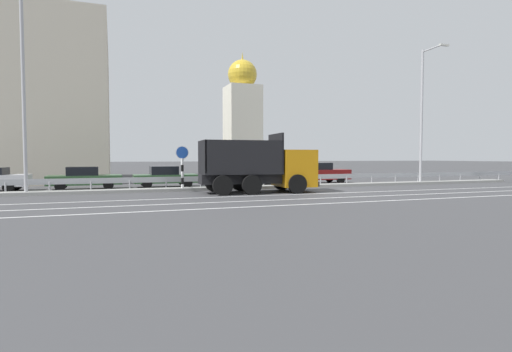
# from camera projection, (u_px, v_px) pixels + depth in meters

# --- Properties ---
(ground_plane) EXTENTS (320.00, 320.00, 0.00)m
(ground_plane) POSITION_uv_depth(u_px,v_px,m) (318.00, 190.00, 23.63)
(ground_plane) COLOR #424244
(lane_strip_0) EXTENTS (63.71, 0.16, 0.01)m
(lane_strip_0) POSITION_uv_depth(u_px,v_px,m) (269.00, 195.00, 20.50)
(lane_strip_0) COLOR silver
(lane_strip_0) RESTS_ON ground_plane
(lane_strip_1) EXTENTS (63.71, 0.16, 0.01)m
(lane_strip_1) POSITION_uv_depth(u_px,v_px,m) (286.00, 200.00, 18.46)
(lane_strip_1) COLOR silver
(lane_strip_1) RESTS_ON ground_plane
(lane_strip_2) EXTENTS (63.71, 0.16, 0.01)m
(lane_strip_2) POSITION_uv_depth(u_px,v_px,m) (305.00, 204.00, 16.59)
(lane_strip_2) COLOR silver
(lane_strip_2) RESTS_ON ground_plane
(median_island) EXTENTS (35.04, 1.10, 0.18)m
(median_island) POSITION_uv_depth(u_px,v_px,m) (300.00, 186.00, 25.90)
(median_island) COLOR gray
(median_island) RESTS_ON ground_plane
(median_guardrail) EXTENTS (63.71, 0.09, 0.78)m
(median_guardrail) POSITION_uv_depth(u_px,v_px,m) (293.00, 178.00, 26.89)
(median_guardrail) COLOR #9EA0A5
(median_guardrail) RESTS_ON ground_plane
(dump_truck) EXTENTS (6.53, 3.01, 3.28)m
(dump_truck) POSITION_uv_depth(u_px,v_px,m) (270.00, 170.00, 22.36)
(dump_truck) COLOR orange
(dump_truck) RESTS_ON ground_plane
(median_road_sign) EXTENTS (0.74, 0.16, 2.61)m
(median_road_sign) POSITION_uv_depth(u_px,v_px,m) (182.00, 167.00, 23.26)
(median_road_sign) COLOR white
(median_road_sign) RESTS_ON ground_plane
(street_lamp_0) EXTENTS (0.70, 2.36, 10.29)m
(street_lamp_0) POSITION_uv_depth(u_px,v_px,m) (23.00, 84.00, 20.13)
(street_lamp_0) COLOR #ADADB2
(street_lamp_0) RESTS_ON ground_plane
(street_lamp_1) EXTENTS (0.71, 2.34, 9.74)m
(street_lamp_1) POSITION_uv_depth(u_px,v_px,m) (423.00, 110.00, 28.89)
(street_lamp_1) COLOR #ADADB2
(street_lamp_1) RESTS_ON ground_plane
(parked_car_2) EXTENTS (4.28, 2.02, 1.39)m
(parked_car_2) POSITION_uv_depth(u_px,v_px,m) (84.00, 178.00, 24.25)
(parked_car_2) COLOR #335B33
(parked_car_2) RESTS_ON ground_plane
(parked_car_3) EXTENTS (4.09, 2.01, 1.38)m
(parked_car_3) POSITION_uv_depth(u_px,v_px,m) (165.00, 177.00, 26.09)
(parked_car_3) COLOR #335B33
(parked_car_3) RESTS_ON ground_plane
(parked_car_4) EXTENTS (4.44, 1.99, 1.61)m
(parked_car_4) POSITION_uv_depth(u_px,v_px,m) (253.00, 174.00, 28.36)
(parked_car_4) COLOR #335B33
(parked_car_4) RESTS_ON ground_plane
(parked_car_5) EXTENTS (4.83, 1.86, 1.55)m
(parked_car_5) POSITION_uv_depth(u_px,v_px,m) (317.00, 173.00, 29.90)
(parked_car_5) COLOR maroon
(parked_car_5) RESTS_ON ground_plane
(background_building_0) EXTENTS (10.63, 15.24, 12.64)m
(background_building_0) POSITION_uv_depth(u_px,v_px,m) (42.00, 106.00, 33.59)
(background_building_0) COLOR beige
(background_building_0) RESTS_ON ground_plane
(church_tower) EXTENTS (3.60, 3.60, 13.64)m
(church_tower) POSITION_uv_depth(u_px,v_px,m) (242.00, 119.00, 44.52)
(church_tower) COLOR silver
(church_tower) RESTS_ON ground_plane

